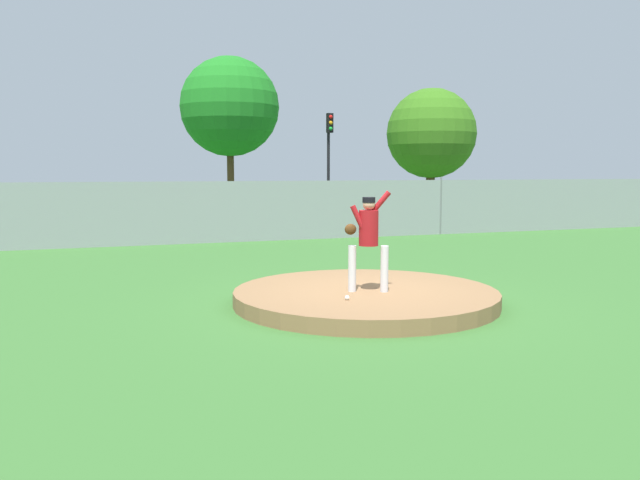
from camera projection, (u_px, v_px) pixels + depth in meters
ground_plane at (271, 258)px, 16.38m from camera, size 80.00×80.00×0.00m
asphalt_strip at (213, 229)px, 24.34m from camera, size 44.00×7.00×0.01m
pitchers_mound at (365, 297)px, 10.75m from camera, size 4.44×4.44×0.25m
pitcher_youth at (368, 234)px, 10.44m from camera, size 0.78×0.34×1.67m
baseball at (347, 298)px, 9.86m from camera, size 0.07×0.07×0.07m
chainlink_fence at (238, 212)px, 20.02m from camera, size 36.43×0.07×2.02m
parked_car_white at (463, 203)px, 28.34m from camera, size 2.17×4.82×1.69m
parked_car_burgundy at (142, 210)px, 23.60m from camera, size 2.03×4.51×1.68m
parked_car_teal at (360, 204)px, 26.67m from camera, size 1.98×4.27×1.76m
traffic_cone_orange at (287, 217)px, 27.19m from camera, size 0.40×0.40×0.55m
traffic_light_far at (329, 147)px, 30.06m from camera, size 0.28×0.46×4.92m
tree_tall_centre at (230, 107)px, 33.39m from camera, size 5.19×5.19×8.18m
tree_slender_far at (431, 134)px, 36.57m from camera, size 5.14×5.14×6.94m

